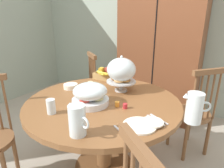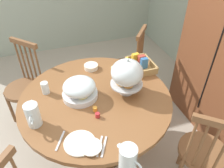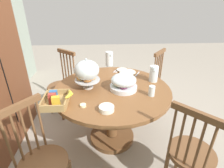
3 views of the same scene
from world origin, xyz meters
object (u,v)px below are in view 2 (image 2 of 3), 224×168
Objects in this scene: orange_juice_pitcher at (33,116)px; cereal_basket at (139,64)px; dining_table at (97,112)px; china_plate_large at (80,143)px; windsor_chair_near_window at (128,67)px; drinking_glass at (45,88)px; butter_dish at (114,68)px; windsor_chair_by_cabinet at (25,88)px; fruit_platter_covered at (80,89)px; windsor_chair_far_side at (203,154)px; cereal_bowl at (91,67)px; pastry_stand_with_dome at (127,74)px; milk_pitcher at (128,161)px; china_plate_small at (91,147)px.

orange_juice_pitcher reaches higher than cereal_basket.
cereal_basket reaches higher than dining_table.
dining_table is 0.53m from china_plate_large.
cereal_basket reaches higher than china_plate_large.
windsor_chair_near_window is (-0.73, 0.62, -0.10)m from dining_table.
drinking_glass reaches higher than butter_dish.
windsor_chair_by_cabinet reaches higher than butter_dish.
fruit_platter_covered reaches higher than drinking_glass.
dining_table is at bearing -132.32° from windsor_chair_far_side.
butter_dish is at bearing 69.84° from cereal_bowl.
pastry_stand_with_dome is 5.73× the size of butter_dish.
drinking_glass is at bearing -108.22° from pastry_stand_with_dome.
pastry_stand_with_dome reaches higher than windsor_chair_far_side.
fruit_platter_covered is 1.56× the size of orange_juice_pitcher.
pastry_stand_with_dome is (0.75, 0.90, 0.48)m from windsor_chair_by_cabinet.
china_plate_large is at bearing -13.02° from fruit_platter_covered.
dining_table is 4.37× the size of fruit_platter_covered.
butter_dish is at bearing 127.04° from fruit_platter_covered.
dining_table is at bearing 179.98° from milk_pitcher.
milk_pitcher is 0.66× the size of cereal_basket.
windsor_chair_near_window reaches higher than dining_table.
china_plate_large is (1.17, -0.85, 0.29)m from windsor_chair_near_window.
pastry_stand_with_dome is at bearing -40.20° from cereal_basket.
china_plate_small is at bearing -4.80° from fruit_platter_covered.
windsor_chair_far_side is at bearing 35.25° from pastry_stand_with_dome.
china_plate_large is (1.15, 0.40, 0.29)m from windsor_chair_by_cabinet.
windsor_chair_far_side is 1.01m from cereal_basket.
fruit_platter_covered is 0.55m from china_plate_small.
milk_pitcher is 1.16m from cereal_bowl.
orange_juice_pitcher is 1.75× the size of drinking_glass.
fruit_platter_covered is at bearing -26.69° from cereal_bowl.
dining_table is at bearing 161.20° from china_plate_small.
orange_juice_pitcher is at bearing -73.12° from dining_table.
butter_dish is (-1.00, -0.41, 0.30)m from windsor_chair_far_side.
pastry_stand_with_dome is at bearing 80.21° from fruit_platter_covered.
fruit_platter_covered is 2.73× the size of drinking_glass.
windsor_chair_far_side is 2.83× the size of pastry_stand_with_dome.
dining_table is 0.57m from china_plate_small.
windsor_chair_by_cabinet is at bearing -172.06° from orange_juice_pitcher.
cereal_bowl is (-0.59, 0.58, -0.07)m from orange_juice_pitcher.
windsor_chair_near_window is at bearing 157.03° from milk_pitcher.
windsor_chair_near_window reaches higher than china_plate_large.
fruit_platter_covered is 0.32m from drinking_glass.
fruit_platter_covered is 5.00× the size of butter_dish.
cereal_basket is at bearing 110.64° from fruit_platter_covered.
butter_dish is (0.38, -0.32, 0.30)m from windsor_chair_near_window.
windsor_chair_far_side is 0.81m from milk_pitcher.
cereal_bowl reaches higher than dining_table.
windsor_chair_far_side is (0.64, 0.71, -0.10)m from dining_table.
fruit_platter_covered is 1.43× the size of milk_pitcher.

